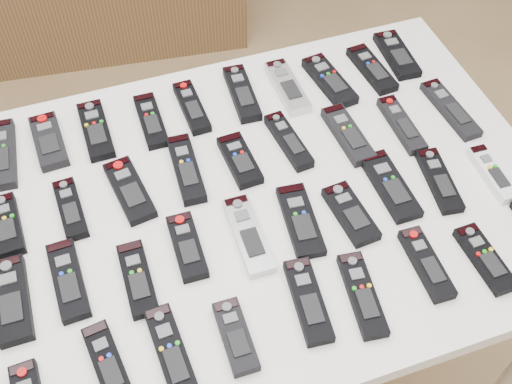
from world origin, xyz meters
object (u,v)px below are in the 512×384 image
object	(u,v)px
remote_22	(187,247)
remote_27	(439,181)
remote_26	(390,186)
remote_12	(130,190)
remote_33	(308,301)
remote_34	(362,295)
remote_4	(192,107)
remote_11	(71,209)
remote_5	(242,93)
remote_24	(300,221)
remote_25	(351,214)
remote_30	(108,364)
remote_14	(240,160)
table	(256,214)
remote_18	(450,109)
remote_2	(96,130)
remote_23	(248,235)
remote_3	(151,121)
remote_19	(12,300)
remote_32	(236,336)
remote_1	(49,141)
remote_8	(372,69)
remote_36	(485,259)
remote_28	(493,174)
remote_16	(348,135)
remote_0	(2,154)
remote_13	(186,169)
remote_15	(289,141)
remote_17	(401,125)
remote_6	(287,87)
remote_35	(426,264)
remote_31	(172,354)
remote_10	(7,225)
remote_7	(329,81)
remote_9	(397,55)

from	to	relation	value
remote_22	remote_27	world-z (taller)	remote_22
remote_26	remote_12	bearing A→B (deg)	161.81
remote_33	remote_34	bearing A→B (deg)	-5.88
remote_4	remote_11	xyz separation A→B (m)	(-0.32, -0.21, 0.00)
remote_5	remote_24	xyz separation A→B (m)	(-0.01, -0.39, -0.00)
remote_25	remote_30	world-z (taller)	same
remote_14	remote_33	size ratio (longest dim) A/B	0.84
table	remote_26	bearing A→B (deg)	-14.22
remote_14	remote_18	distance (m)	0.52
remote_2	remote_33	distance (m)	0.64
remote_26	remote_30	size ratio (longest dim) A/B	1.15
remote_11	remote_23	size ratio (longest dim) A/B	0.81
remote_3	remote_22	world-z (taller)	remote_22
remote_5	remote_19	xyz separation A→B (m)	(-0.58, -0.39, 0.00)
remote_4	remote_32	bearing A→B (deg)	-99.50
remote_1	remote_14	bearing A→B (deg)	-29.51
remote_3	remote_19	distance (m)	0.51
remote_8	remote_36	xyz separation A→B (m)	(-0.03, -0.58, 0.00)
remote_28	remote_16	bearing A→B (deg)	142.22
remote_0	remote_13	bearing A→B (deg)	-20.91
remote_12	remote_18	world-z (taller)	remote_12
remote_14	remote_15	distance (m)	0.12
remote_22	remote_11	bearing A→B (deg)	141.86
remote_16	remote_28	bearing A→B (deg)	-42.23
remote_17	table	bearing A→B (deg)	-167.07
table	remote_19	xyz separation A→B (m)	(-0.51, -0.09, 0.07)
remote_22	remote_6	bearing A→B (deg)	48.01
remote_12	remote_13	xyz separation A→B (m)	(0.13, 0.02, 0.00)
remote_35	remote_31	bearing A→B (deg)	-176.22
table	remote_11	bearing A→B (deg)	166.46
remote_13	table	bearing A→B (deg)	-40.97
remote_10	remote_24	world-z (taller)	remote_10
remote_7	remote_11	xyz separation A→B (m)	(-0.66, -0.18, -0.00)
remote_22	remote_36	world-z (taller)	remote_22
remote_33	remote_17	bearing A→B (deg)	49.24
remote_16	remote_33	xyz separation A→B (m)	(-0.24, -0.36, -0.00)
remote_26	remote_30	bearing A→B (deg)	-163.03
table	remote_23	world-z (taller)	remote_23
remote_16	remote_23	size ratio (longest dim) A/B	0.93
remote_17	remote_31	world-z (taller)	remote_17
remote_27	remote_7	bearing A→B (deg)	113.05
remote_33	remote_15	bearing A→B (deg)	80.13
remote_12	remote_14	world-z (taller)	remote_14
remote_11	remote_25	size ratio (longest dim) A/B	1.01
remote_1	remote_22	bearing A→B (deg)	-62.72
remote_13	remote_22	bearing A→B (deg)	-101.82
remote_2	remote_9	size ratio (longest dim) A/B	1.04
remote_18	remote_32	xyz separation A→B (m)	(-0.65, -0.38, 0.00)
remote_28	remote_30	bearing A→B (deg)	-167.65
remote_22	remote_27	size ratio (longest dim) A/B	0.89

